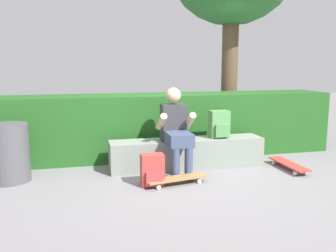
{
  "coord_description": "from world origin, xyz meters",
  "views": [
    {
      "loc": [
        -1.5,
        -4.62,
        1.5
      ],
      "look_at": [
        -0.24,
        0.52,
        0.6
      ],
      "focal_mm": 39.12,
      "sensor_mm": 36.0,
      "label": 1
    }
  ],
  "objects_px": {
    "bench_main": "(187,153)",
    "skateboard_beside_bench": "(289,164)",
    "backpack_on_ground": "(152,171)",
    "trash_bin": "(9,153)",
    "skateboard_near_person": "(177,179)",
    "backpack_on_bench": "(219,125)",
    "person_skater": "(176,128)"
  },
  "relations": [
    {
      "from": "bench_main",
      "to": "skateboard_beside_bench",
      "type": "bearing_deg",
      "value": -17.74
    },
    {
      "from": "backpack_on_ground",
      "to": "trash_bin",
      "type": "bearing_deg",
      "value": 160.87
    },
    {
      "from": "skateboard_near_person",
      "to": "backpack_on_ground",
      "type": "height_order",
      "value": "backpack_on_ground"
    },
    {
      "from": "bench_main",
      "to": "trash_bin",
      "type": "relative_size",
      "value": 2.98
    },
    {
      "from": "skateboard_beside_bench",
      "to": "trash_bin",
      "type": "relative_size",
      "value": 1.07
    },
    {
      "from": "backpack_on_bench",
      "to": "backpack_on_ground",
      "type": "bearing_deg",
      "value": -149.48
    },
    {
      "from": "backpack_on_bench",
      "to": "trash_bin",
      "type": "height_order",
      "value": "backpack_on_bench"
    },
    {
      "from": "skateboard_beside_bench",
      "to": "backpack_on_ground",
      "type": "xyz_separation_m",
      "value": [
        -2.04,
        -0.24,
        0.12
      ]
    },
    {
      "from": "skateboard_beside_bench",
      "to": "backpack_on_ground",
      "type": "bearing_deg",
      "value": -173.42
    },
    {
      "from": "person_skater",
      "to": "skateboard_near_person",
      "type": "bearing_deg",
      "value": -103.77
    },
    {
      "from": "person_skater",
      "to": "backpack_on_bench",
      "type": "bearing_deg",
      "value": 15.36
    },
    {
      "from": "skateboard_near_person",
      "to": "bench_main",
      "type": "bearing_deg",
      "value": 63.82
    },
    {
      "from": "skateboard_beside_bench",
      "to": "trash_bin",
      "type": "height_order",
      "value": "trash_bin"
    },
    {
      "from": "person_skater",
      "to": "skateboard_near_person",
      "type": "xyz_separation_m",
      "value": [
        -0.12,
        -0.5,
        -0.55
      ]
    },
    {
      "from": "person_skater",
      "to": "backpack_on_ground",
      "type": "bearing_deg",
      "value": -131.87
    },
    {
      "from": "backpack_on_bench",
      "to": "skateboard_near_person",
      "type": "bearing_deg",
      "value": -140.08
    },
    {
      "from": "backpack_on_bench",
      "to": "trash_bin",
      "type": "bearing_deg",
      "value": -178.72
    },
    {
      "from": "skateboard_beside_bench",
      "to": "backpack_on_bench",
      "type": "xyz_separation_m",
      "value": [
        -0.9,
        0.44,
        0.54
      ]
    },
    {
      "from": "person_skater",
      "to": "trash_bin",
      "type": "xyz_separation_m",
      "value": [
        -2.17,
        0.13,
        -0.25
      ]
    },
    {
      "from": "skateboard_beside_bench",
      "to": "backpack_on_ground",
      "type": "height_order",
      "value": "backpack_on_ground"
    },
    {
      "from": "skateboard_beside_bench",
      "to": "bench_main",
      "type": "bearing_deg",
      "value": 162.26
    },
    {
      "from": "skateboard_near_person",
      "to": "backpack_on_bench",
      "type": "distance_m",
      "value": 1.22
    },
    {
      "from": "skateboard_near_person",
      "to": "backpack_on_ground",
      "type": "xyz_separation_m",
      "value": [
        -0.3,
        0.03,
        0.12
      ]
    },
    {
      "from": "backpack_on_bench",
      "to": "trash_bin",
      "type": "relative_size",
      "value": 0.53
    },
    {
      "from": "person_skater",
      "to": "backpack_on_bench",
      "type": "xyz_separation_m",
      "value": [
        0.71,
        0.2,
        -0.01
      ]
    },
    {
      "from": "skateboard_near_person",
      "to": "backpack_on_bench",
      "type": "height_order",
      "value": "backpack_on_bench"
    },
    {
      "from": "backpack_on_ground",
      "to": "skateboard_beside_bench",
      "type": "bearing_deg",
      "value": 6.58
    },
    {
      "from": "backpack_on_ground",
      "to": "trash_bin",
      "type": "height_order",
      "value": "trash_bin"
    },
    {
      "from": "bench_main",
      "to": "skateboard_near_person",
      "type": "relative_size",
      "value": 2.72
    },
    {
      "from": "skateboard_near_person",
      "to": "trash_bin",
      "type": "height_order",
      "value": "trash_bin"
    },
    {
      "from": "bench_main",
      "to": "skateboard_beside_bench",
      "type": "xyz_separation_m",
      "value": [
        1.39,
        -0.44,
        -0.14
      ]
    },
    {
      "from": "bench_main",
      "to": "person_skater",
      "type": "bearing_deg",
      "value": -137.66
    }
  ]
}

